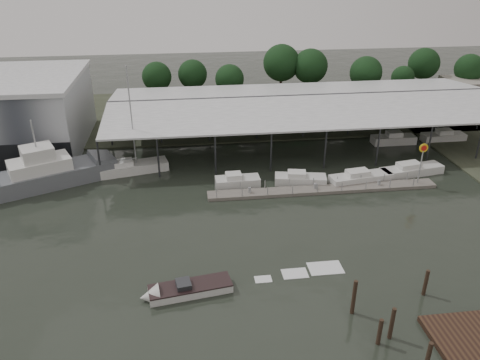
{
  "coord_description": "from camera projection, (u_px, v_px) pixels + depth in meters",
  "views": [
    {
      "loc": [
        -1.33,
        -38.7,
        25.91
      ],
      "look_at": [
        4.75,
        9.18,
        2.5
      ],
      "focal_mm": 35.0,
      "sensor_mm": 36.0,
      "label": 1
    }
  ],
  "objects": [
    {
      "name": "moored_cruiser_2",
      "position": [
        360.0,
        178.0,
        58.56
      ],
      "size": [
        8.25,
        3.37,
        1.7
      ],
      "rotation": [
        0.0,
        0.0,
        0.15
      ],
      "color": "silver",
      "rests_on": "ground"
    },
    {
      "name": "moored_cruiser_1",
      "position": [
        300.0,
        179.0,
        58.22
      ],
      "size": [
        6.64,
        3.37,
        1.7
      ],
      "rotation": [
        0.0,
        0.0,
        -0.19
      ],
      "color": "silver",
      "rests_on": "ground"
    },
    {
      "name": "ground",
      "position": [
        204.0,
        246.0,
        46.0
      ],
      "size": [
        200.0,
        200.0,
        0.0
      ],
      "primitive_type": "plane",
      "color": "#232821",
      "rests_on": "ground"
    },
    {
      "name": "moored_cruiser_3",
      "position": [
        411.0,
        170.0,
        60.64
      ],
      "size": [
        8.7,
        3.63,
        1.7
      ],
      "rotation": [
        0.0,
        0.0,
        0.17
      ],
      "color": "silver",
      "rests_on": "ground"
    },
    {
      "name": "shell_fuel_sign",
      "position": [
        422.0,
        156.0,
        56.26
      ],
      "size": [
        1.1,
        0.18,
        5.55
      ],
      "color": "#96999C",
      "rests_on": "ground"
    },
    {
      "name": "speedboat_underway",
      "position": [
        183.0,
        290.0,
        39.33
      ],
      "size": [
        18.62,
        4.75,
        2.0
      ],
      "rotation": [
        0.0,
        0.0,
        3.29
      ],
      "color": "silver",
      "rests_on": "ground"
    },
    {
      "name": "horizon_tree_line",
      "position": [
        317.0,
        69.0,
        89.19
      ],
      "size": [
        66.3,
        11.94,
        10.54
      ],
      "color": "black",
      "rests_on": "ground"
    },
    {
      "name": "covered_boat_shed",
      "position": [
        305.0,
        100.0,
        70.24
      ],
      "size": [
        58.24,
        24.0,
        6.96
      ],
      "color": "silver",
      "rests_on": "ground"
    },
    {
      "name": "moored_cruiser_0",
      "position": [
        237.0,
        181.0,
        57.74
      ],
      "size": [
        5.51,
        2.35,
        1.7
      ],
      "rotation": [
        0.0,
        0.0,
        0.03
      ],
      "color": "silver",
      "rests_on": "ground"
    },
    {
      "name": "white_sailboat",
      "position": [
        132.0,
        167.0,
        61.26
      ],
      "size": [
        9.28,
        4.49,
        14.15
      ],
      "rotation": [
        0.0,
        0.0,
        0.22
      ],
      "color": "silver",
      "rests_on": "ground"
    },
    {
      "name": "mooring_pilings",
      "position": [
        402.0,
        330.0,
        34.13
      ],
      "size": [
        7.07,
        10.09,
        3.77
      ],
      "color": "#35261A",
      "rests_on": "ground"
    },
    {
      "name": "land_strip_far",
      "position": [
        191.0,
        114.0,
        83.44
      ],
      "size": [
        140.0,
        30.0,
        0.3
      ],
      "color": "#3C4231",
      "rests_on": "ground"
    },
    {
      "name": "floating_dock",
      "position": [
        323.0,
        189.0,
        56.54
      ],
      "size": [
        28.0,
        2.0,
        1.4
      ],
      "color": "slate",
      "rests_on": "ground"
    },
    {
      "name": "grey_trawler",
      "position": [
        50.0,
        173.0,
        57.65
      ],
      "size": [
        15.97,
        10.47,
        8.84
      ],
      "rotation": [
        0.0,
        0.0,
        0.43
      ],
      "color": "#585C61",
      "rests_on": "ground"
    }
  ]
}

